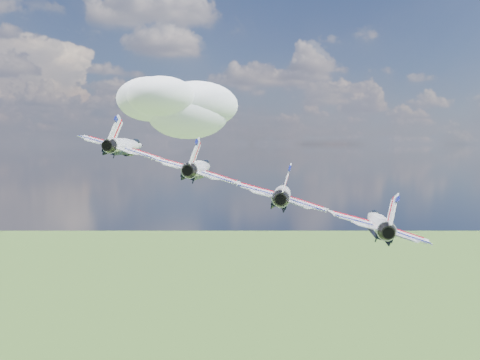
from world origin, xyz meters
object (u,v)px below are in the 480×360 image
object	(u,v)px
jet_0	(127,146)
jet_2	(283,193)
jet_1	(200,168)
jet_3	(377,222)

from	to	relation	value
jet_0	jet_2	world-z (taller)	jet_0
jet_1	jet_3	xyz separation A→B (m)	(18.04, -15.76, -6.07)
jet_1	jet_3	world-z (taller)	jet_1
jet_0	jet_3	distance (m)	37.07
jet_0	jet_1	world-z (taller)	jet_0
jet_2	jet_3	xyz separation A→B (m)	(9.02, -7.88, -3.04)
jet_2	jet_0	bearing A→B (deg)	162.95
jet_1	jet_3	distance (m)	24.71
jet_3	jet_0	bearing A→B (deg)	162.95
jet_2	jet_3	world-z (taller)	jet_2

